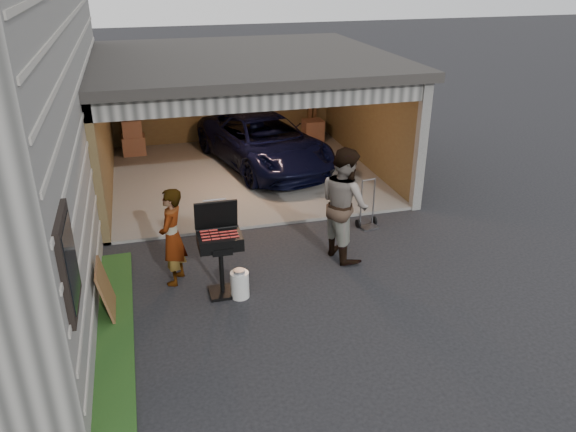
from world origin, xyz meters
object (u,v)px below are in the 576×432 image
(bbq_grill, at_px, (220,243))
(plywood_panel, at_px, (106,291))
(woman, at_px, (172,237))
(hand_truck, at_px, (368,218))
(propane_tank, at_px, (240,285))
(man, at_px, (344,204))
(minivan, at_px, (264,144))

(bbq_grill, bearing_deg, plywood_panel, -175.20)
(woman, distance_m, hand_truck, 4.06)
(woman, bearing_deg, hand_truck, 128.70)
(propane_tank, bearing_deg, hand_truck, 32.11)
(woman, height_order, propane_tank, woman)
(bbq_grill, bearing_deg, hand_truck, 27.37)
(man, bearing_deg, plywood_panel, 89.75)
(bbq_grill, bearing_deg, propane_tank, -36.86)
(minivan, bearing_deg, propane_tank, -119.87)
(woman, relative_size, propane_tank, 3.76)
(propane_tank, bearing_deg, man, 23.19)
(propane_tank, height_order, hand_truck, hand_truck)
(plywood_panel, distance_m, hand_truck, 5.23)
(woman, distance_m, plywood_panel, 1.33)
(bbq_grill, distance_m, plywood_panel, 1.81)
(man, bearing_deg, woman, 80.72)
(propane_tank, bearing_deg, plywood_panel, 178.74)
(woman, relative_size, hand_truck, 1.63)
(propane_tank, bearing_deg, bbq_grill, 143.14)
(plywood_panel, bearing_deg, propane_tank, -1.26)
(bbq_grill, xyz_separation_m, propane_tank, (0.25, -0.19, -0.67))
(minivan, relative_size, bbq_grill, 3.05)
(bbq_grill, distance_m, hand_truck, 3.64)
(plywood_panel, bearing_deg, hand_truck, 20.01)
(woman, height_order, hand_truck, woman)
(minivan, distance_m, man, 4.90)
(man, height_order, propane_tank, man)
(woman, distance_m, propane_tank, 1.34)
(man, bearing_deg, hand_truck, -54.45)
(bbq_grill, bearing_deg, man, 16.60)
(minivan, xyz_separation_m, plywood_panel, (-3.71, -5.71, -0.22))
(minivan, bearing_deg, woman, -131.15)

